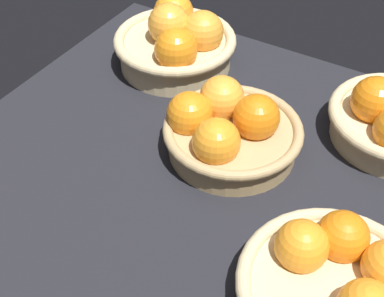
# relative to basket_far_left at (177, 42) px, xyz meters

# --- Properties ---
(market_tray) EXTENTS (0.84, 0.72, 0.03)m
(market_tray) POSITION_rel_basket_far_left_xyz_m (0.20, -0.20, -0.07)
(market_tray) COLOR black
(market_tray) RESTS_ON ground
(basket_far_left) EXTENTS (0.23, 0.23, 0.13)m
(basket_far_left) POSITION_rel_basket_far_left_xyz_m (0.00, 0.00, 0.00)
(basket_far_left) COLOR #D3BC8C
(basket_far_left) RESTS_ON market_tray
(basket_near_right) EXTENTS (0.24, 0.24, 0.10)m
(basket_near_right) POSITION_rel_basket_far_left_xyz_m (0.44, -0.34, -0.01)
(basket_near_right) COLOR #D3BC8C
(basket_near_right) RESTS_ON market_tray
(basket_center) EXTENTS (0.22, 0.22, 0.11)m
(basket_center) POSITION_rel_basket_far_left_xyz_m (0.20, -0.16, -0.01)
(basket_center) COLOR tan
(basket_center) RESTS_ON market_tray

